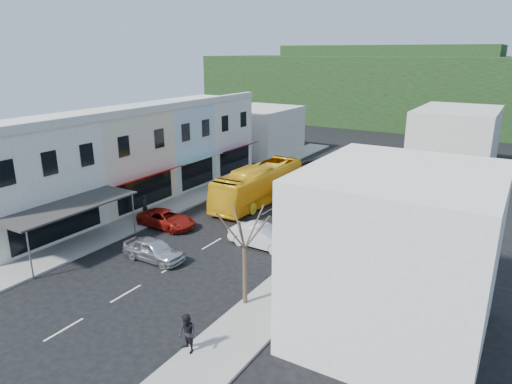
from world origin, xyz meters
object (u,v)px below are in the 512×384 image
(bus, at_px, (259,185))
(car_white, at_px, (262,237))
(direction_sign, at_px, (284,241))
(car_silver, at_px, (154,250))
(traffic_signal, at_px, (415,143))
(street_tree, at_px, (245,248))
(pedestrian_left, at_px, (145,205))
(car_red, at_px, (166,218))
(pedestrian_right, at_px, (187,335))

(bus, distance_m, car_white, 9.85)
(car_white, xyz_separation_m, direction_sign, (3.10, -2.80, 1.43))
(car_silver, height_order, traffic_signal, traffic_signal)
(street_tree, distance_m, traffic_signal, 36.76)
(direction_sign, distance_m, traffic_signal, 32.63)
(pedestrian_left, bearing_deg, direction_sign, -107.98)
(car_silver, relative_size, traffic_signal, 0.86)
(car_red, relative_size, traffic_signal, 0.90)
(car_red, distance_m, direction_sign, 11.55)
(car_silver, relative_size, car_white, 1.00)
(traffic_signal, bearing_deg, street_tree, 95.31)
(car_red, bearing_deg, pedestrian_right, -134.56)
(direction_sign, height_order, street_tree, street_tree)
(car_white, bearing_deg, car_red, 96.07)
(car_silver, relative_size, car_red, 0.96)
(bus, xyz_separation_m, car_white, (5.21, -8.32, -0.85))
(direction_sign, bearing_deg, pedestrian_right, -108.01)
(direction_sign, xyz_separation_m, traffic_signal, (0.20, 32.62, 0.41))
(bus, height_order, traffic_signal, traffic_signal)
(pedestrian_left, bearing_deg, car_red, -111.65)
(car_silver, relative_size, pedestrian_left, 2.59)
(pedestrian_left, height_order, street_tree, street_tree)
(car_red, xyz_separation_m, street_tree, (11.14, -6.37, 2.56))
(car_silver, distance_m, street_tree, 8.47)
(direction_sign, bearing_deg, pedestrian_left, 150.07)
(car_silver, xyz_separation_m, pedestrian_left, (-6.24, 5.67, 0.30))
(car_red, relative_size, pedestrian_left, 2.71)
(pedestrian_right, bearing_deg, bus, 129.61)
(pedestrian_left, relative_size, street_tree, 0.26)
(bus, xyz_separation_m, pedestrian_right, (8.26, -20.05, -0.55))
(bus, bearing_deg, car_white, -57.79)
(car_white, height_order, traffic_signal, traffic_signal)
(car_red, xyz_separation_m, pedestrian_right, (11.18, -11.16, 0.30))
(car_silver, bearing_deg, pedestrian_right, -129.34)
(pedestrian_left, bearing_deg, bus, -42.29)
(street_tree, bearing_deg, car_white, 113.41)
(street_tree, bearing_deg, car_red, 150.23)
(bus, relative_size, street_tree, 1.78)
(car_red, bearing_deg, direction_sign, -100.86)
(car_white, bearing_deg, direction_sign, -130.02)
(bus, distance_m, direction_sign, 13.90)
(car_silver, xyz_separation_m, direction_sign, (8.02, 2.56, 1.43))
(pedestrian_right, distance_m, street_tree, 5.30)
(car_silver, relative_size, pedestrian_right, 2.59)
(direction_sign, xyz_separation_m, street_tree, (-0.10, -4.13, 1.12))
(bus, xyz_separation_m, pedestrian_left, (-5.95, -8.02, -0.55))
(direction_sign, bearing_deg, car_silver, -179.94)
(pedestrian_right, distance_m, traffic_signal, 41.58)
(car_white, relative_size, direction_sign, 1.03)
(bus, height_order, car_white, bus)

